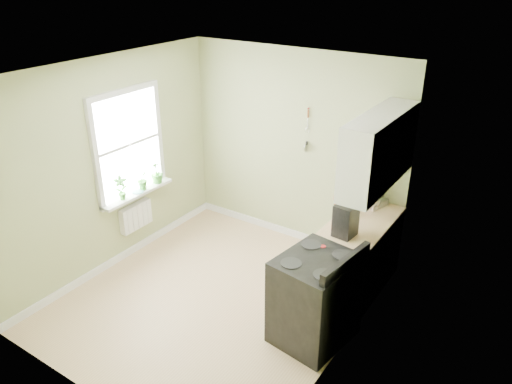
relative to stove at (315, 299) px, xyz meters
The scene contains 21 objects.
floor 1.38m from the stove, behind, with size 3.20×3.60×0.02m, color tan.
ceiling 2.55m from the stove, behind, with size 3.20×3.60×0.02m, color white.
wall_back 2.34m from the stove, 125.98° to the left, with size 3.20×0.02×2.70m, color #ACB57C.
wall_left 3.01m from the stove, behind, with size 0.02×3.60×2.70m, color #ACB57C.
wall_right 0.92m from the stove, ahead, with size 0.02×3.60×2.70m, color #ACB57C.
base_cabinets 0.95m from the stove, 88.66° to the left, with size 0.60×1.60×0.87m, color white.
countertop 1.03m from the stove, 89.26° to the left, with size 0.64×1.60×0.04m, color beige.
upper_cabinets 1.72m from the stove, 82.01° to the left, with size 0.35×1.40×0.80m, color white.
window 3.06m from the stove, behind, with size 0.06×1.14×1.44m.
window_sill 2.82m from the stove, behind, with size 0.18×1.14×0.04m, color white.
radiator 2.83m from the stove, behind, with size 0.12×0.50×0.35m, color white.
wall_utensils 2.30m from the stove, 121.93° to the left, with size 0.02×0.14×0.58m.
stove is the anchor object (origin of this frame).
stand_mixer 1.71m from the stove, 90.71° to the left, with size 0.28×0.37×0.40m.
kettle 1.70m from the stove, 98.07° to the left, with size 0.19×0.11×0.19m.
coffee_maker 0.92m from the stove, 92.23° to the left, with size 0.24×0.25×0.37m.
red_tray 1.34m from the stove, 100.93° to the left, with size 0.35×0.35×0.02m, color #B42023.
jar 0.52m from the stove, 105.15° to the left, with size 0.07×0.07×0.07m.
plant_a 2.83m from the stove, behind, with size 0.17×0.12×0.33m, color #357B26.
plant_b 2.85m from the stove, behind, with size 0.16×0.13×0.30m, color #357B26.
plant_c 2.90m from the stove, 167.38° to the left, with size 0.17×0.17×0.30m, color #357B26.
Camera 1 is at (3.09, -3.79, 3.71)m, focal length 35.00 mm.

